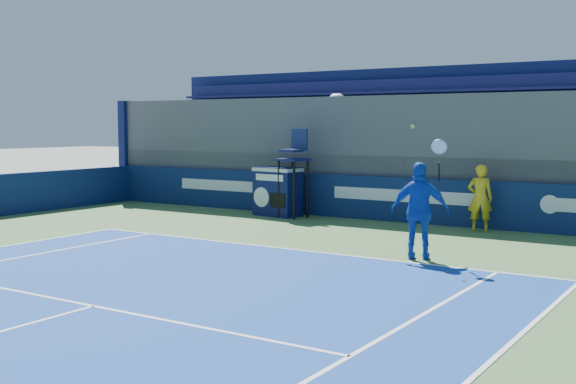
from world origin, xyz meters
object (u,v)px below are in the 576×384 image
Objects in this scene: ball_person at (480,198)px; umpire_chair at (294,163)px; match_clock at (278,190)px; tennis_player at (420,211)px.

umpire_chair reaches higher than ball_person.
match_clock is 1.01m from umpire_chair.
umpire_chair is (0.62, -0.11, 0.79)m from match_clock.
umpire_chair is at bearing -14.76° from ball_person.
ball_person is 1.16× the size of match_clock.
match_clock is at bearing 170.00° from umpire_chair.
ball_person is 5.79m from match_clock.
tennis_player is at bearing -36.46° from umpire_chair.
ball_person is 4.24m from tennis_player.
tennis_player is (5.99, -4.08, 0.21)m from match_clock.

